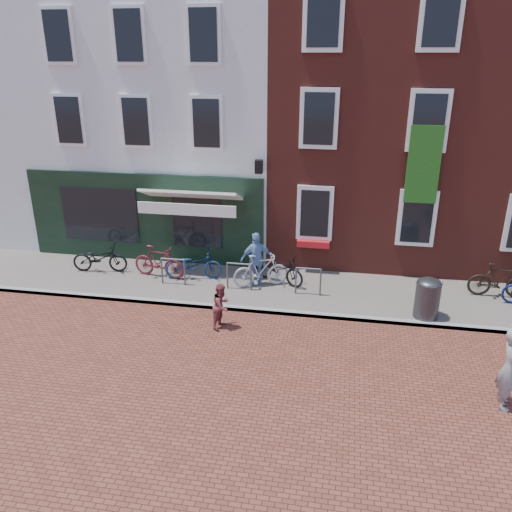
% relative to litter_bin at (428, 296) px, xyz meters
% --- Properties ---
extents(ground, '(80.00, 80.00, 0.00)m').
position_rel_litter_bin_xyz_m(ground, '(-3.65, -0.41, -0.70)').
color(ground, brown).
extents(sidewalk, '(24.00, 3.00, 0.10)m').
position_rel_litter_bin_xyz_m(sidewalk, '(-2.65, 1.09, -0.65)').
color(sidewalk, slate).
rests_on(sidewalk, ground).
extents(building_stucco, '(8.00, 8.00, 9.00)m').
position_rel_litter_bin_xyz_m(building_stucco, '(-8.65, 6.59, 3.80)').
color(building_stucco, silver).
rests_on(building_stucco, ground).
extents(building_brick_mid, '(6.00, 8.00, 10.00)m').
position_rel_litter_bin_xyz_m(building_brick_mid, '(-1.65, 6.59, 4.30)').
color(building_brick_mid, maroon).
rests_on(building_brick_mid, ground).
extents(litter_bin, '(0.63, 0.63, 1.16)m').
position_rel_litter_bin_xyz_m(litter_bin, '(0.00, 0.00, 0.00)').
color(litter_bin, '#39393C').
rests_on(litter_bin, sidewalk).
extents(woman, '(0.46, 0.66, 1.73)m').
position_rel_litter_bin_xyz_m(woman, '(1.09, -3.37, 0.16)').
color(woman, gray).
rests_on(woman, ground).
extents(boy, '(0.60, 0.69, 1.20)m').
position_rel_litter_bin_xyz_m(boy, '(-5.16, -1.28, -0.10)').
color(boy, brown).
rests_on(boy, ground).
extents(cafe_person, '(1.03, 0.75, 1.62)m').
position_rel_litter_bin_xyz_m(cafe_person, '(-4.71, 1.21, 0.21)').
color(cafe_person, '#7398CB').
rests_on(cafe_person, sidewalk).
extents(bicycle_0, '(1.79, 0.83, 0.90)m').
position_rel_litter_bin_xyz_m(bicycle_0, '(-9.72, 1.31, -0.15)').
color(bicycle_0, black).
rests_on(bicycle_0, sidewalk).
extents(bicycle_1, '(1.72, 0.74, 1.00)m').
position_rel_litter_bin_xyz_m(bicycle_1, '(-7.76, 1.23, -0.10)').
color(bicycle_1, maroon).
rests_on(bicycle_1, sidewalk).
extents(bicycle_2, '(1.81, 0.93, 0.90)m').
position_rel_litter_bin_xyz_m(bicycle_2, '(-6.66, 1.30, -0.15)').
color(bicycle_2, navy).
rests_on(bicycle_2, sidewalk).
extents(bicycle_3, '(1.72, 1.08, 1.00)m').
position_rel_litter_bin_xyz_m(bicycle_3, '(-4.57, 1.12, -0.10)').
color(bicycle_3, '#BBBABD').
rests_on(bicycle_3, sidewalk).
extents(bicycle_4, '(1.80, 1.32, 0.90)m').
position_rel_litter_bin_xyz_m(bicycle_4, '(-4.08, 1.48, -0.15)').
color(bicycle_4, black).
rests_on(bicycle_4, sidewalk).
extents(bicycle_5, '(1.67, 0.48, 1.00)m').
position_rel_litter_bin_xyz_m(bicycle_5, '(2.14, 1.59, -0.10)').
color(bicycle_5, black).
rests_on(bicycle_5, sidewalk).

